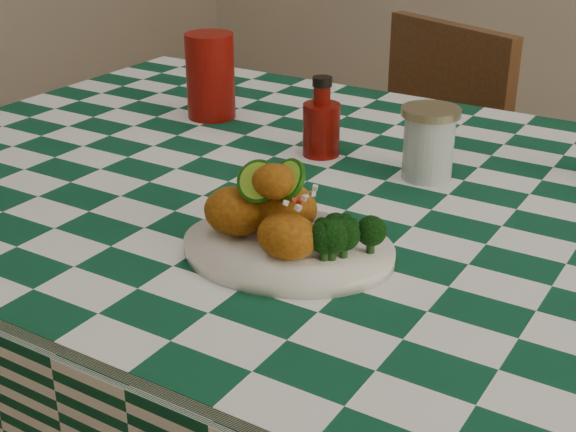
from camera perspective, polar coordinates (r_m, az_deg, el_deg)
The scene contains 8 objects.
dining_table at distance 1.39m, azimuth 4.94°, elevation -13.52°, with size 1.66×1.06×0.79m, color #0B3E26, non-canonical shape.
plate at distance 1.01m, azimuth 0.00°, elevation -2.38°, with size 0.27×0.21×0.02m, color white, non-canonical shape.
fried_chicken_pile at distance 0.99m, azimuth -0.64°, elevation 0.91°, with size 0.16×0.12×0.10m, color #A35F0F, non-canonical shape.
broccoli_side at distance 0.97m, azimuth 4.38°, elevation -1.34°, with size 0.07×0.07×0.05m, color black, non-canonical shape.
red_tumbler at distance 1.53m, azimuth -5.54°, elevation 9.88°, with size 0.09×0.09×0.16m, color maroon.
ketchup_bottle at distance 1.33m, azimuth 2.40°, elevation 7.08°, with size 0.06×0.06×0.13m, color #6A0A05, non-canonical shape.
mason_jar at distance 1.25m, azimuth 9.97°, elevation 5.10°, with size 0.09×0.09×0.11m, color #B2BCBA, non-canonical shape.
wooden_chair_left at distance 2.04m, azimuth 7.14°, elevation 0.76°, with size 0.40×0.42×0.87m, color #472814, non-canonical shape.
Camera 1 is at (0.47, -0.99, 1.25)m, focal length 50.00 mm.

